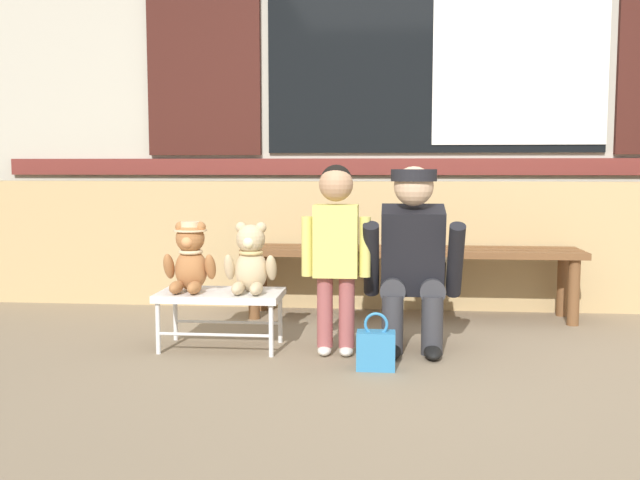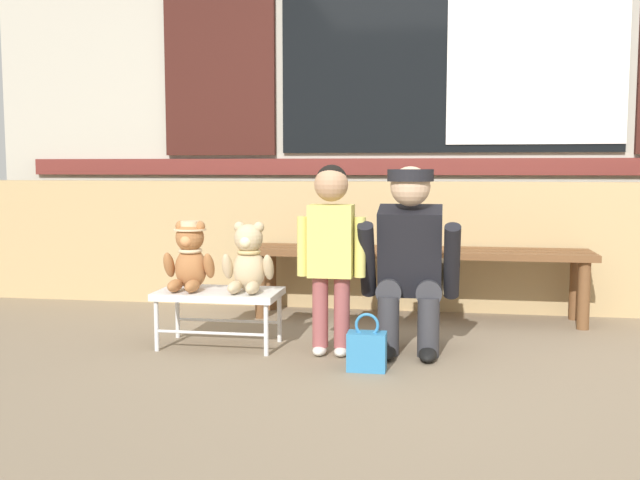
{
  "view_description": "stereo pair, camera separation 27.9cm",
  "coord_description": "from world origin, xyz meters",
  "px_view_note": "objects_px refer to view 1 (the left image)",
  "views": [
    {
      "loc": [
        -0.3,
        -3.49,
        0.94
      ],
      "look_at": [
        -0.69,
        0.42,
        0.55
      ],
      "focal_mm": 40.69,
      "sensor_mm": 36.0,
      "label": 1
    },
    {
      "loc": [
        -0.03,
        -3.45,
        0.94
      ],
      "look_at": [
        -0.69,
        0.42,
        0.55
      ],
      "focal_mm": 40.69,
      "sensor_mm": 36.0,
      "label": 2
    }
  ],
  "objects_px": {
    "teddy_bear_with_hat": "(190,258)",
    "child_standing": "(336,238)",
    "adult_crouching": "(414,258)",
    "handbag_on_ground": "(376,349)",
    "teddy_bear_plain": "(251,261)",
    "small_display_bench": "(221,298)",
    "wooden_bench_long": "(410,259)"
  },
  "relations": [
    {
      "from": "child_standing",
      "to": "small_display_bench",
      "type": "bearing_deg",
      "value": 173.05
    },
    {
      "from": "wooden_bench_long",
      "to": "small_display_bench",
      "type": "bearing_deg",
      "value": -138.55
    },
    {
      "from": "teddy_bear_with_hat",
      "to": "handbag_on_ground",
      "type": "bearing_deg",
      "value": -18.63
    },
    {
      "from": "teddy_bear_with_hat",
      "to": "handbag_on_ground",
      "type": "xyz_separation_m",
      "value": [
        0.98,
        -0.33,
        -0.38
      ]
    },
    {
      "from": "small_display_bench",
      "to": "wooden_bench_long",
      "type": "bearing_deg",
      "value": 41.45
    },
    {
      "from": "handbag_on_ground",
      "to": "teddy_bear_plain",
      "type": "bearing_deg",
      "value": 153.4
    },
    {
      "from": "teddy_bear_plain",
      "to": "small_display_bench",
      "type": "bearing_deg",
      "value": -179.49
    },
    {
      "from": "child_standing",
      "to": "adult_crouching",
      "type": "bearing_deg",
      "value": 18.27
    },
    {
      "from": "wooden_bench_long",
      "to": "teddy_bear_plain",
      "type": "relative_size",
      "value": 5.78
    },
    {
      "from": "teddy_bear_plain",
      "to": "adult_crouching",
      "type": "xyz_separation_m",
      "value": [
        0.84,
        0.05,
        0.02
      ]
    },
    {
      "from": "teddy_bear_with_hat",
      "to": "adult_crouching",
      "type": "xyz_separation_m",
      "value": [
        1.16,
        0.05,
        0.01
      ]
    },
    {
      "from": "child_standing",
      "to": "adult_crouching",
      "type": "distance_m",
      "value": 0.43
    },
    {
      "from": "handbag_on_ground",
      "to": "small_display_bench",
      "type": "bearing_deg",
      "value": 158.16
    },
    {
      "from": "teddy_bear_with_hat",
      "to": "adult_crouching",
      "type": "bearing_deg",
      "value": 2.66
    },
    {
      "from": "small_display_bench",
      "to": "child_standing",
      "type": "xyz_separation_m",
      "value": [
        0.61,
        -0.07,
        0.33
      ]
    },
    {
      "from": "teddy_bear_plain",
      "to": "child_standing",
      "type": "height_order",
      "value": "child_standing"
    },
    {
      "from": "wooden_bench_long",
      "to": "small_display_bench",
      "type": "distance_m",
      "value": 1.34
    },
    {
      "from": "teddy_bear_plain",
      "to": "handbag_on_ground",
      "type": "relative_size",
      "value": 1.34
    },
    {
      "from": "adult_crouching",
      "to": "teddy_bear_plain",
      "type": "bearing_deg",
      "value": -176.28
    },
    {
      "from": "teddy_bear_plain",
      "to": "adult_crouching",
      "type": "relative_size",
      "value": 0.38
    },
    {
      "from": "child_standing",
      "to": "adult_crouching",
      "type": "relative_size",
      "value": 1.01
    },
    {
      "from": "small_display_bench",
      "to": "teddy_bear_plain",
      "type": "bearing_deg",
      "value": 0.51
    },
    {
      "from": "child_standing",
      "to": "teddy_bear_with_hat",
      "type": "bearing_deg",
      "value": 174.33
    },
    {
      "from": "teddy_bear_with_hat",
      "to": "small_display_bench",
      "type": "bearing_deg",
      "value": -0.77
    },
    {
      "from": "small_display_bench",
      "to": "adult_crouching",
      "type": "bearing_deg",
      "value": 3.21
    },
    {
      "from": "small_display_bench",
      "to": "handbag_on_ground",
      "type": "relative_size",
      "value": 2.35
    },
    {
      "from": "adult_crouching",
      "to": "handbag_on_ground",
      "type": "bearing_deg",
      "value": -115.97
    },
    {
      "from": "teddy_bear_with_hat",
      "to": "child_standing",
      "type": "distance_m",
      "value": 0.78
    },
    {
      "from": "wooden_bench_long",
      "to": "child_standing",
      "type": "distance_m",
      "value": 1.06
    },
    {
      "from": "small_display_bench",
      "to": "adult_crouching",
      "type": "distance_m",
      "value": 1.03
    },
    {
      "from": "adult_crouching",
      "to": "handbag_on_ground",
      "type": "distance_m",
      "value": 0.57
    },
    {
      "from": "small_display_bench",
      "to": "teddy_bear_plain",
      "type": "distance_m",
      "value": 0.25
    }
  ]
}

